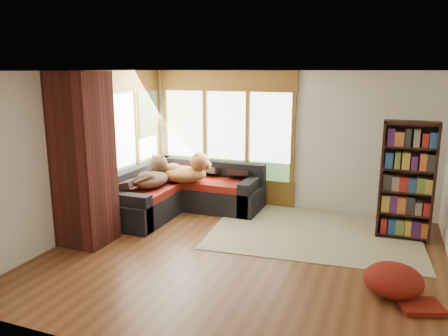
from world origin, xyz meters
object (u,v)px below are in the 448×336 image
Objects in this scene: bookshelf at (407,181)px; dog_brindle at (153,176)px; area_rug at (315,231)px; dog_tan at (187,171)px; brick_chimney at (83,160)px; pouf at (394,279)px; sectional_sofa at (175,192)px.

bookshelf reaches higher than dog_brindle.
dog_brindle reaches higher than area_rug.
dog_brindle is (-0.43, -0.48, -0.02)m from dog_tan.
brick_chimney is 1.40× the size of bookshelf.
pouf is 0.80× the size of dog_brindle.
bookshelf reaches higher than area_rug.
brick_chimney is 4.94m from bookshelf.
sectional_sofa is 2.55× the size of dog_brindle.
brick_chimney reaches higher than bookshelf.
dog_tan is (0.35, -0.17, 0.49)m from sectional_sofa.
sectional_sofa is 4.14m from bookshelf.
pouf is at bearing -40.23° from dog_tan.
pouf is 4.35m from dog_brindle.
bookshelf reaches higher than sectional_sofa.
dog_brindle is at bearing -173.73° from area_rug.
area_rug is 2.96m from dog_brindle.
dog_brindle is at bearing 75.63° from brick_chimney.
sectional_sofa is at bearing 178.14° from bookshelf.
brick_chimney reaches higher than dog_brindle.
brick_chimney reaches higher than sectional_sofa.
dog_brindle is at bearing -144.35° from dog_tan.
pouf is at bearing -93.48° from bookshelf.
pouf reaches higher than area_rug.
sectional_sofa is at bearing 141.73° from dog_tan.
area_rug is 4.80× the size of pouf.
brick_chimney is at bearing -102.20° from sectional_sofa.
bookshelf is at bearing 8.66° from area_rug.
area_rug is (3.20, 1.71, -1.29)m from brick_chimney.
bookshelf is (4.54, 1.91, -0.37)m from brick_chimney.
dog_brindle is (-4.06, 1.44, 0.57)m from pouf.
brick_chimney is 2.62× the size of dog_tan.
sectional_sofa is 2.79m from area_rug.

